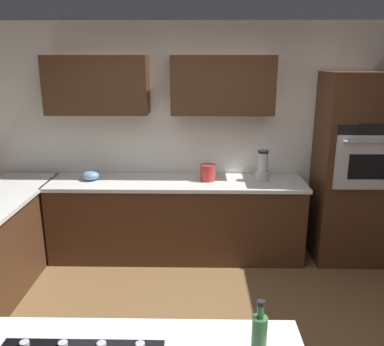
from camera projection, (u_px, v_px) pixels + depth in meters
wall_back at (180, 127)px, 4.63m from camera, size 6.00×0.44×2.60m
lower_cabinets_back at (176, 220)px, 4.59m from camera, size 2.80×0.60×0.86m
countertop_back at (176, 183)px, 4.47m from camera, size 2.84×0.64×0.04m
wall_oven at (355, 170)px, 4.39m from camera, size 0.80×0.66×2.08m
blender at (262, 168)px, 4.43m from camera, size 0.15×0.15×0.34m
mixing_bowl at (91, 175)px, 4.49m from camera, size 0.20×0.20×0.11m
kettle at (208, 173)px, 4.46m from camera, size 0.17×0.17×0.18m
second_bottle at (259, 341)px, 1.73m from camera, size 0.07×0.07×0.33m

